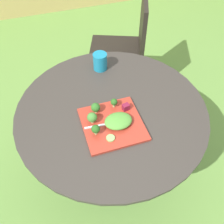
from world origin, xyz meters
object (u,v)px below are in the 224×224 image
(patio_chair, at_px, (128,43))
(salad_plate, at_px, (112,124))
(drinking_glass, at_px, (100,62))
(fork, at_px, (103,125))

(patio_chair, height_order, salad_plate, patio_chair)
(drinking_glass, bearing_deg, fork, -104.51)
(fork, bearing_deg, salad_plate, -3.46)
(salad_plate, xyz_separation_m, drinking_glass, (0.06, 0.44, 0.04))
(patio_chair, relative_size, drinking_glass, 8.60)
(fork, bearing_deg, drinking_glass, 75.49)
(drinking_glass, height_order, fork, drinking_glass)
(patio_chair, bearing_deg, drinking_glass, -128.13)
(salad_plate, height_order, fork, fork)
(salad_plate, xyz_separation_m, fork, (-0.05, 0.00, 0.01))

